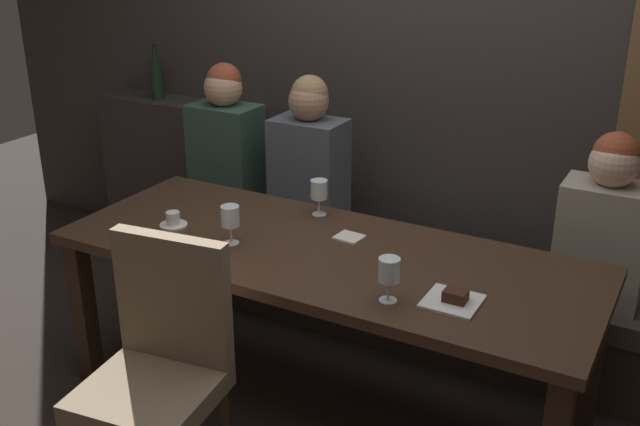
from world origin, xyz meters
TOP-DOWN VIEW (x-y plane):
  - ground at (0.00, 0.00)m, footprint 9.00×9.00m
  - back_wall_tiled at (0.00, 1.22)m, footprint 6.00×0.12m
  - back_counter at (-1.55, 1.04)m, footprint 1.10×0.28m
  - dining_table at (0.00, 0.00)m, footprint 2.20×0.84m
  - banquette_bench at (0.00, 0.70)m, footprint 2.50×0.44m
  - chair_near_side at (-0.26, -0.72)m, footprint 0.49×0.49m
  - diner_redhead at (-0.97, 0.70)m, footprint 0.36×0.24m
  - diner_bearded at (-0.47, 0.70)m, footprint 0.36×0.24m
  - diner_far_end at (0.96, 0.68)m, footprint 0.36×0.24m
  - wine_bottle_dark_red at (-1.70, 1.02)m, footprint 0.08×0.08m
  - wine_glass_far_left at (-0.36, -0.13)m, footprint 0.08×0.08m
  - wine_glass_end_right at (-0.20, 0.32)m, footprint 0.08×0.08m
  - wine_glass_far_right at (0.40, -0.26)m, footprint 0.08×0.08m
  - espresso_cup at (-0.69, -0.10)m, footprint 0.12×0.12m
  - dessert_plate at (0.60, -0.17)m, footprint 0.19×0.19m
  - folded_napkin at (0.04, 0.15)m, footprint 0.12×0.11m

SIDE VIEW (x-z plane):
  - ground at x=0.00m, z-range 0.00..0.00m
  - banquette_bench at x=0.00m, z-range 0.00..0.45m
  - back_counter at x=-1.55m, z-range 0.00..0.95m
  - chair_near_side at x=-0.26m, z-range 0.07..1.05m
  - dining_table at x=0.00m, z-range 0.28..1.02m
  - folded_napkin at x=0.04m, z-range 0.74..0.75m
  - dessert_plate at x=0.60m, z-range 0.73..0.78m
  - espresso_cup at x=-0.69m, z-range 0.73..0.80m
  - diner_far_end at x=0.96m, z-range 0.43..1.17m
  - diner_bearded at x=-0.47m, z-range 0.43..1.25m
  - diner_redhead at x=-0.97m, z-range 0.43..1.26m
  - wine_glass_far_left at x=-0.36m, z-range 0.77..0.94m
  - wine_glass_end_right at x=-0.20m, z-range 0.77..0.94m
  - wine_glass_far_right at x=0.40m, z-range 0.77..0.94m
  - wine_bottle_dark_red at x=-1.70m, z-range 0.91..1.23m
  - back_wall_tiled at x=0.00m, z-range 0.00..3.00m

